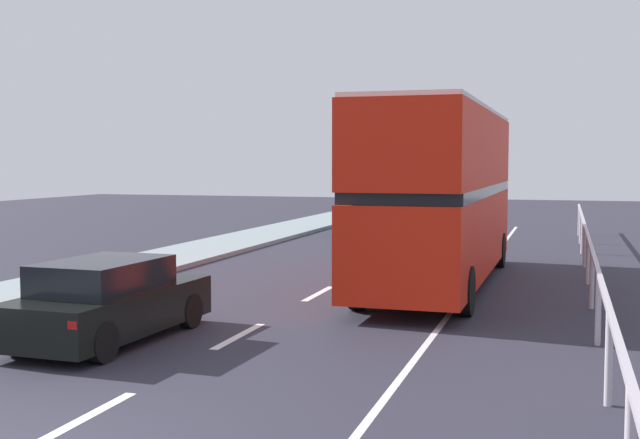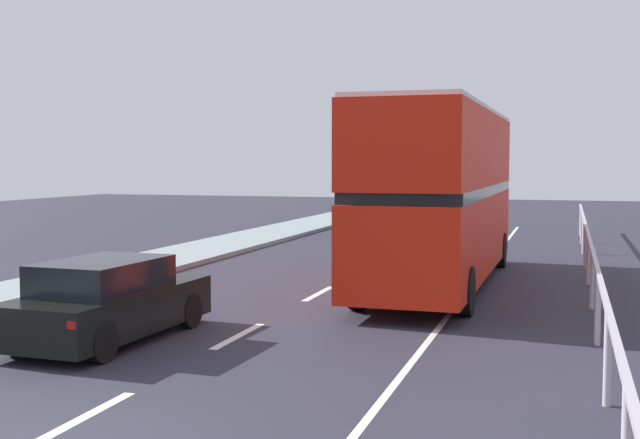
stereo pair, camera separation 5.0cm
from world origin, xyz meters
The scene contains 5 objects.
lane_paint_markings centered at (2.01, 8.82, 0.00)m, with size 3.41×46.00×0.01m.
bridge_side_railing centered at (6.02, 9.00, 0.98)m, with size 0.10×42.00×1.23m.
double_decker_bus_red centered at (2.53, 13.01, 2.33)m, with size 2.55×10.81×4.36m.
hatchback_car_near centered at (-1.97, 5.14, 0.68)m, with size 1.89×4.23×1.42m.
sedan_car_ahead centered at (-2.37, 26.60, 0.68)m, with size 1.86×4.34×1.41m.
Camera 2 is at (5.51, -6.80, 3.07)m, focal length 45.21 mm.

